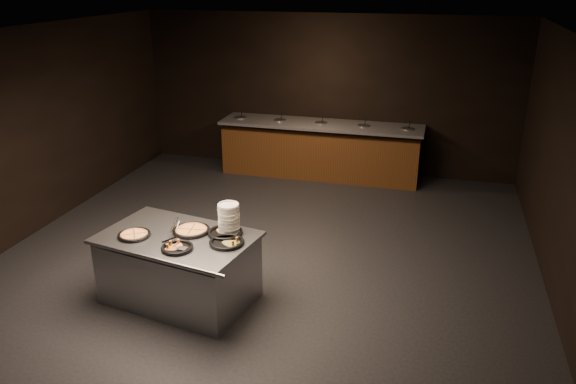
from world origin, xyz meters
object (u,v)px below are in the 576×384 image
(serving_counter, at_px, (179,269))
(pan_cheese_whole, at_px, (191,230))
(plate_stack, at_px, (229,218))
(pan_veggie_whole, at_px, (134,235))

(serving_counter, relative_size, pan_cheese_whole, 4.41)
(plate_stack, bearing_deg, serving_counter, -154.33)
(pan_cheese_whole, bearing_deg, serving_counter, -127.80)
(serving_counter, bearing_deg, pan_cheese_whole, 62.42)
(serving_counter, xyz_separation_m, pan_veggie_whole, (-0.45, -0.13, 0.44))
(serving_counter, xyz_separation_m, pan_cheese_whole, (0.11, 0.15, 0.44))
(plate_stack, bearing_deg, pan_veggie_whole, -158.37)
(pan_veggie_whole, bearing_deg, pan_cheese_whole, 26.39)
(serving_counter, relative_size, pan_veggie_whole, 5.12)
(serving_counter, height_order, plate_stack, plate_stack)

